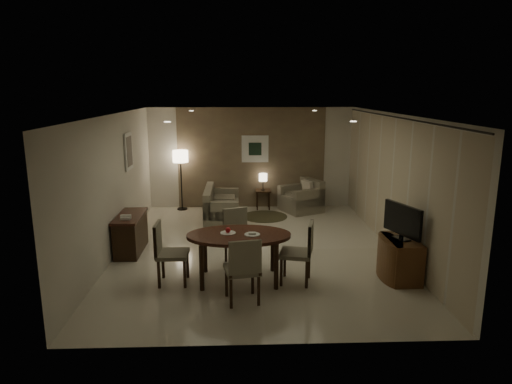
{
  "coord_description": "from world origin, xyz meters",
  "views": [
    {
      "loc": [
        -0.34,
        -8.7,
        3.16
      ],
      "look_at": [
        0.0,
        0.2,
        1.15
      ],
      "focal_mm": 32.0,
      "sensor_mm": 36.0,
      "label": 1
    }
  ],
  "objects_px": {
    "chair_far": "(240,238)",
    "chair_left": "(173,253)",
    "tv_cabinet": "(401,259)",
    "dining_table": "(239,257)",
    "chair_near": "(242,269)",
    "sofa": "(222,203)",
    "chair_right": "(296,253)",
    "floor_lamp": "(181,180)",
    "side_table": "(263,199)",
    "console_desk": "(131,233)",
    "armchair": "(301,196)"
  },
  "relations": [
    {
      "from": "chair_near",
      "to": "side_table",
      "type": "bearing_deg",
      "value": -107.07
    },
    {
      "from": "chair_far",
      "to": "chair_left",
      "type": "bearing_deg",
      "value": -163.99
    },
    {
      "from": "console_desk",
      "to": "armchair",
      "type": "height_order",
      "value": "armchair"
    },
    {
      "from": "chair_far",
      "to": "side_table",
      "type": "height_order",
      "value": "chair_far"
    },
    {
      "from": "console_desk",
      "to": "armchair",
      "type": "relative_size",
      "value": 1.28
    },
    {
      "from": "console_desk",
      "to": "side_table",
      "type": "relative_size",
      "value": 2.34
    },
    {
      "from": "chair_right",
      "to": "sofa",
      "type": "height_order",
      "value": "chair_right"
    },
    {
      "from": "chair_near",
      "to": "sofa",
      "type": "distance_m",
      "value": 4.61
    },
    {
      "from": "tv_cabinet",
      "to": "side_table",
      "type": "relative_size",
      "value": 1.75
    },
    {
      "from": "tv_cabinet",
      "to": "chair_left",
      "type": "distance_m",
      "value": 3.84
    },
    {
      "from": "tv_cabinet",
      "to": "chair_far",
      "type": "xyz_separation_m",
      "value": [
        -2.74,
        0.77,
        0.16
      ]
    },
    {
      "from": "chair_near",
      "to": "sofa",
      "type": "relative_size",
      "value": 0.63
    },
    {
      "from": "console_desk",
      "to": "chair_far",
      "type": "distance_m",
      "value": 2.28
    },
    {
      "from": "tv_cabinet",
      "to": "dining_table",
      "type": "bearing_deg",
      "value": 179.57
    },
    {
      "from": "sofa",
      "to": "armchair",
      "type": "distance_m",
      "value": 2.15
    },
    {
      "from": "tv_cabinet",
      "to": "armchair",
      "type": "height_order",
      "value": "armchair"
    },
    {
      "from": "tv_cabinet",
      "to": "chair_near",
      "type": "bearing_deg",
      "value": -164.43
    },
    {
      "from": "chair_right",
      "to": "armchair",
      "type": "height_order",
      "value": "chair_right"
    },
    {
      "from": "chair_near",
      "to": "chair_left",
      "type": "bearing_deg",
      "value": -42.65
    },
    {
      "from": "chair_left",
      "to": "sofa",
      "type": "xyz_separation_m",
      "value": [
        0.67,
        3.88,
        -0.13
      ]
    },
    {
      "from": "console_desk",
      "to": "dining_table",
      "type": "bearing_deg",
      "value": -34.65
    },
    {
      "from": "dining_table",
      "to": "armchair",
      "type": "bearing_deg",
      "value": 69.69
    },
    {
      "from": "chair_right",
      "to": "sofa",
      "type": "bearing_deg",
      "value": -147.35
    },
    {
      "from": "chair_left",
      "to": "chair_right",
      "type": "relative_size",
      "value": 1.0
    },
    {
      "from": "chair_far",
      "to": "floor_lamp",
      "type": "relative_size",
      "value": 0.63
    },
    {
      "from": "side_table",
      "to": "floor_lamp",
      "type": "distance_m",
      "value": 2.25
    },
    {
      "from": "tv_cabinet",
      "to": "dining_table",
      "type": "distance_m",
      "value": 2.75
    },
    {
      "from": "chair_near",
      "to": "floor_lamp",
      "type": "bearing_deg",
      "value": -84.82
    },
    {
      "from": "sofa",
      "to": "dining_table",
      "type": "bearing_deg",
      "value": -173.71
    },
    {
      "from": "chair_left",
      "to": "floor_lamp",
      "type": "height_order",
      "value": "floor_lamp"
    },
    {
      "from": "chair_left",
      "to": "sofa",
      "type": "relative_size",
      "value": 0.63
    },
    {
      "from": "chair_left",
      "to": "sofa",
      "type": "distance_m",
      "value": 3.94
    },
    {
      "from": "chair_near",
      "to": "armchair",
      "type": "bearing_deg",
      "value": -117.77
    },
    {
      "from": "dining_table",
      "to": "chair_far",
      "type": "bearing_deg",
      "value": 88.92
    },
    {
      "from": "chair_near",
      "to": "chair_right",
      "type": "distance_m",
      "value": 1.11
    },
    {
      "from": "chair_near",
      "to": "side_table",
      "type": "height_order",
      "value": "chair_near"
    },
    {
      "from": "floor_lamp",
      "to": "chair_near",
      "type": "bearing_deg",
      "value": -74.07
    },
    {
      "from": "tv_cabinet",
      "to": "chair_far",
      "type": "distance_m",
      "value": 2.85
    },
    {
      "from": "chair_right",
      "to": "console_desk",
      "type": "bearing_deg",
      "value": -103.74
    },
    {
      "from": "console_desk",
      "to": "chair_near",
      "type": "bearing_deg",
      "value": -45.87
    },
    {
      "from": "armchair",
      "to": "chair_right",
      "type": "bearing_deg",
      "value": -34.05
    },
    {
      "from": "dining_table",
      "to": "chair_left",
      "type": "relative_size",
      "value": 1.67
    },
    {
      "from": "chair_left",
      "to": "armchair",
      "type": "xyz_separation_m",
      "value": [
        2.73,
        4.5,
        -0.1
      ]
    },
    {
      "from": "sofa",
      "to": "floor_lamp",
      "type": "height_order",
      "value": "floor_lamp"
    },
    {
      "from": "chair_near",
      "to": "armchair",
      "type": "relative_size",
      "value": 1.11
    },
    {
      "from": "tv_cabinet",
      "to": "chair_right",
      "type": "bearing_deg",
      "value": -177.17
    },
    {
      "from": "armchair",
      "to": "chair_left",
      "type": "bearing_deg",
      "value": -56.51
    },
    {
      "from": "chair_far",
      "to": "chair_left",
      "type": "distance_m",
      "value": 1.37
    },
    {
      "from": "chair_left",
      "to": "dining_table",
      "type": "bearing_deg",
      "value": -86.43
    },
    {
      "from": "console_desk",
      "to": "sofa",
      "type": "xyz_separation_m",
      "value": [
        1.72,
        2.33,
        0.01
      ]
    }
  ]
}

